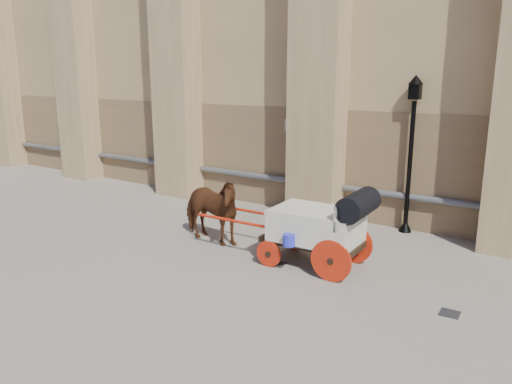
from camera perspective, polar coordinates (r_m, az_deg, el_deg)
The scene contains 6 objects.
ground at distance 10.66m, azimuth 2.63°, elevation -8.44°, with size 90.00×90.00×0.00m, color #6D645A.
horse at distance 11.86m, azimuth -5.38°, elevation -2.00°, with size 0.88×1.94×1.64m, color #5B2C16.
carriage at distance 10.39m, azimuth 7.54°, elevation -3.71°, with size 3.95×1.42×1.72m.
street_lamp at distance 12.94m, azimuth 17.27°, elevation 4.55°, with size 0.37×0.37×3.92m.
drain_grate_near at distance 10.74m, azimuth 2.50°, elevation -8.22°, with size 0.32×0.32×0.01m, color black.
drain_grate_far at distance 9.31m, azimuth 21.27°, elevation -12.80°, with size 0.32×0.32×0.01m, color black.
Camera 1 is at (5.06, -8.49, 4.01)m, focal length 35.00 mm.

